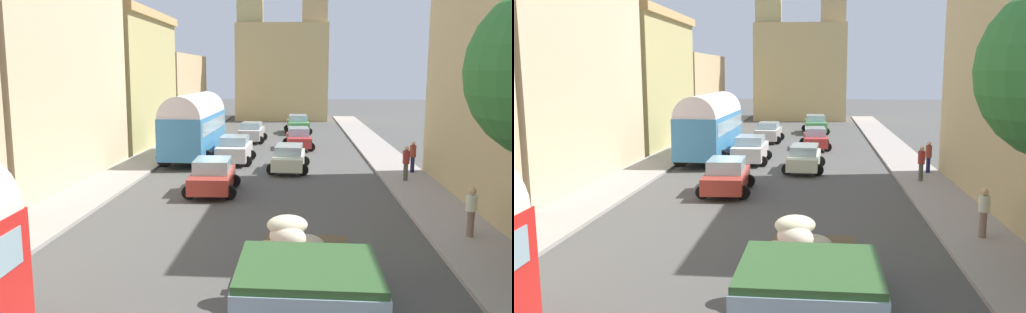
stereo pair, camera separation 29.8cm
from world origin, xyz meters
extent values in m
plane|color=#4D4C49|center=(0.00, 27.00, 0.00)|extent=(154.00, 154.00, 0.00)
cube|color=#9C978F|center=(-7.25, 27.00, 0.07)|extent=(2.50, 70.00, 0.14)
cube|color=#9E948D|center=(7.25, 27.00, 0.07)|extent=(2.50, 70.00, 0.14)
cube|color=beige|center=(-10.92, 23.66, 5.39)|extent=(4.84, 12.79, 10.78)
cube|color=tan|center=(-11.04, 37.02, 4.53)|extent=(5.09, 12.14, 9.06)
cube|color=tan|center=(-11.04, 37.02, 9.35)|extent=(5.60, 12.14, 0.57)
cube|color=tan|center=(-10.88, 50.82, 3.51)|extent=(4.76, 14.41, 7.03)
cube|color=tan|center=(0.00, 59.91, 5.29)|extent=(10.07, 7.77, 10.58)
cube|color=tan|center=(-3.52, 57.97, 8.23)|extent=(2.69, 2.69, 16.46)
cube|color=tan|center=(3.52, 57.97, 8.23)|extent=(2.69, 2.69, 16.46)
cube|color=teal|center=(-4.49, 30.59, 1.67)|extent=(2.65, 8.15, 2.34)
cylinder|color=silver|center=(-4.49, 30.59, 2.84)|extent=(2.59, 7.99, 2.42)
cube|color=#99B7C6|center=(-4.49, 30.59, 2.18)|extent=(2.68, 7.51, 0.75)
cylinder|color=black|center=(-5.61, 33.13, 0.50)|extent=(1.00, 0.35, 1.00)
cylinder|color=black|center=(-3.26, 33.08, 0.50)|extent=(1.00, 0.35, 1.00)
cylinder|color=black|center=(-5.72, 28.10, 0.50)|extent=(1.00, 0.35, 1.00)
cylinder|color=black|center=(-3.37, 28.05, 0.50)|extent=(1.00, 0.35, 1.00)
cube|color=#99B7C6|center=(1.97, 7.05, 1.99)|extent=(2.24, 2.12, 0.63)
cube|color=brown|center=(2.00, 10.51, 0.73)|extent=(2.22, 4.91, 0.55)
ellipsoid|color=silver|center=(1.77, 10.35, 1.26)|extent=(1.06, 1.01, 0.53)
ellipsoid|color=beige|center=(2.46, 10.07, 1.24)|extent=(0.99, 0.93, 0.49)
ellipsoid|color=beige|center=(2.03, 11.16, 1.28)|extent=(0.97, 0.80, 0.57)
ellipsoid|color=beige|center=(1.58, 10.73, 1.64)|extent=(1.17, 1.16, 0.54)
ellipsoid|color=beige|center=(2.18, 9.76, 1.58)|extent=(1.00, 0.89, 0.48)
ellipsoid|color=beige|center=(2.48, 8.80, 1.69)|extent=(0.90, 0.79, 0.57)
ellipsoid|color=beige|center=(1.57, 10.94, 1.86)|extent=(1.07, 0.90, 0.45)
cylinder|color=black|center=(3.09, 11.39, 0.45)|extent=(0.90, 0.32, 0.90)
cylinder|color=black|center=(0.91, 11.41, 0.45)|extent=(0.90, 0.32, 0.90)
cube|color=beige|center=(1.35, 27.48, 0.60)|extent=(1.81, 4.38, 0.67)
cube|color=#9AB2BD|center=(1.35, 27.48, 1.18)|extent=(1.52, 2.30, 0.48)
cylinder|color=black|center=(2.09, 26.11, 0.30)|extent=(0.60, 0.21, 0.60)
cylinder|color=black|center=(0.48, 26.19, 0.30)|extent=(0.60, 0.21, 0.60)
cylinder|color=black|center=(2.21, 28.78, 0.30)|extent=(0.60, 0.21, 0.60)
cylinder|color=black|center=(0.60, 28.85, 0.30)|extent=(0.60, 0.21, 0.60)
cube|color=#BA3130|center=(1.87, 35.82, 0.61)|extent=(1.78, 4.22, 0.68)
cube|color=#96ADC6|center=(1.87, 35.82, 1.22)|extent=(1.49, 2.22, 0.55)
cylinder|color=black|center=(2.72, 34.57, 0.30)|extent=(0.60, 0.21, 0.60)
cylinder|color=black|center=(1.15, 34.49, 0.30)|extent=(0.60, 0.21, 0.60)
cylinder|color=black|center=(2.59, 37.14, 0.30)|extent=(0.60, 0.21, 0.60)
cylinder|color=black|center=(1.02, 37.06, 0.30)|extent=(0.60, 0.21, 0.60)
cube|color=#4C9B52|center=(1.83, 45.22, 0.68)|extent=(2.02, 4.32, 0.81)
cube|color=#A2B6D1|center=(1.83, 45.22, 1.35)|extent=(1.68, 2.28, 0.54)
cylinder|color=black|center=(2.79, 43.97, 0.30)|extent=(0.60, 0.21, 0.60)
cylinder|color=black|center=(1.04, 43.86, 0.30)|extent=(0.60, 0.21, 0.60)
cylinder|color=black|center=(2.62, 46.58, 0.30)|extent=(0.60, 0.21, 0.60)
cylinder|color=black|center=(0.87, 46.47, 0.30)|extent=(0.60, 0.21, 0.60)
cube|color=#AF372B|center=(-1.96, 21.82, 0.62)|extent=(1.86, 3.89, 0.69)
cube|color=#98BEC5|center=(-1.96, 21.82, 1.26)|extent=(1.59, 2.04, 0.58)
cylinder|color=black|center=(-2.86, 22.98, 0.30)|extent=(0.60, 0.21, 0.60)
cylinder|color=black|center=(-1.13, 23.04, 0.30)|extent=(0.60, 0.21, 0.60)
cylinder|color=black|center=(-2.78, 20.61, 0.30)|extent=(0.60, 0.21, 0.60)
cylinder|color=black|center=(-1.05, 20.67, 0.30)|extent=(0.60, 0.21, 0.60)
cube|color=silver|center=(-1.91, 29.66, 0.69)|extent=(1.82, 3.84, 0.84)
cube|color=#97B6C1|center=(-1.91, 29.66, 1.36)|extent=(1.57, 2.01, 0.51)
cylinder|color=black|center=(-2.76, 30.85, 0.30)|extent=(0.60, 0.21, 0.60)
cylinder|color=black|center=(-1.02, 30.82, 0.30)|extent=(0.60, 0.21, 0.60)
cylinder|color=black|center=(-2.81, 28.49, 0.30)|extent=(0.60, 0.21, 0.60)
cylinder|color=black|center=(-1.06, 28.46, 0.30)|extent=(0.60, 0.21, 0.60)
cube|color=silver|center=(-1.73, 39.03, 0.66)|extent=(1.80, 3.77, 0.79)
cube|color=#98B4C2|center=(-1.73, 39.03, 1.29)|extent=(1.53, 1.99, 0.47)
cylinder|color=black|center=(-2.49, 40.21, 0.30)|extent=(0.60, 0.21, 0.60)
cylinder|color=black|center=(-0.86, 40.13, 0.30)|extent=(0.60, 0.21, 0.60)
cylinder|color=black|center=(-2.60, 37.92, 0.30)|extent=(0.60, 0.21, 0.60)
cylinder|color=black|center=(-0.96, 37.84, 0.30)|extent=(0.60, 0.21, 0.60)
cylinder|color=#494940|center=(7.04, 24.63, 0.07)|extent=(0.18, 0.18, 0.14)
cylinder|color=#494940|center=(7.04, 24.63, 0.56)|extent=(0.25, 0.25, 0.83)
cylinder|color=maroon|center=(7.04, 24.63, 1.28)|extent=(0.38, 0.38, 0.62)
sphere|color=tan|center=(7.04, 24.63, 1.71)|extent=(0.22, 0.22, 0.22)
cylinder|color=#1B1E46|center=(7.82, 26.74, 0.07)|extent=(0.17, 0.17, 0.14)
cylinder|color=#1B1E46|center=(7.82, 26.74, 0.54)|extent=(0.29, 0.29, 0.81)
cylinder|color=brown|center=(7.82, 26.74, 1.26)|extent=(0.45, 0.45, 0.62)
sphere|color=tan|center=(7.82, 26.74, 1.68)|extent=(0.21, 0.21, 0.21)
cylinder|color=#7E6657|center=(7.32, 15.88, 0.07)|extent=(0.19, 0.19, 0.14)
cylinder|color=#7E6657|center=(7.32, 15.88, 0.56)|extent=(0.30, 0.30, 0.85)
cylinder|color=beige|center=(7.32, 15.88, 1.25)|extent=(0.46, 0.46, 0.52)
sphere|color=tan|center=(7.32, 15.88, 1.62)|extent=(0.23, 0.23, 0.23)
camera|label=1|loc=(1.76, -0.66, 5.34)|focal=36.57mm
camera|label=2|loc=(2.06, -0.63, 5.34)|focal=36.57mm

